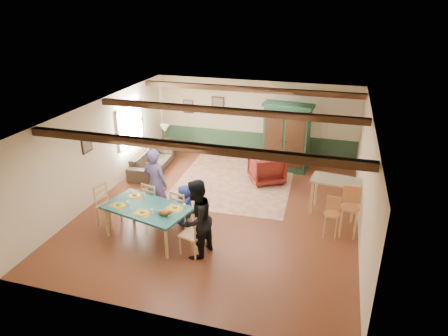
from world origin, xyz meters
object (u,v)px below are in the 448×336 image
(armchair, at_px, (267,168))
(bar_stool_right, at_px, (349,213))
(dining_chair_far_left, at_px, (154,200))
(dining_chair_far_right, at_px, (183,209))
(dining_table, at_px, (148,222))
(person_woman, at_px, (196,219))
(cat, at_px, (164,212))
(sofa, at_px, (152,161))
(table_lamp, at_px, (165,133))
(end_table, at_px, (166,149))
(counter_table, at_px, (334,197))
(bar_stool_left, at_px, (331,218))
(dining_chair_end_right, at_px, (192,233))
(armoire, at_px, (286,137))
(person_man, at_px, (156,184))
(person_child, at_px, (185,206))
(dining_chair_end_left, at_px, (108,205))

(armchair, bearing_deg, bar_stool_right, 106.04)
(dining_chair_far_left, distance_m, dining_chair_far_right, 0.87)
(dining_table, relative_size, bar_stool_right, 1.61)
(person_woman, distance_m, cat, 0.77)
(dining_chair_far_left, bearing_deg, armchair, -114.15)
(dining_chair_far_left, height_order, dining_chair_far_right, same)
(sofa, relative_size, table_lamp, 3.82)
(end_table, height_order, table_lamp, table_lamp)
(dining_table, distance_m, armchair, 4.36)
(end_table, relative_size, bar_stool_right, 0.51)
(dining_table, relative_size, sofa, 0.89)
(dining_table, height_order, counter_table, counter_table)
(dining_chair_far_left, distance_m, bar_stool_left, 4.35)
(person_woman, relative_size, end_table, 2.87)
(table_lamp, relative_size, bar_stool_left, 0.58)
(dining_chair_end_right, bearing_deg, counter_table, 146.27)
(dining_chair_far_left, relative_size, end_table, 1.65)
(dining_chair_far_right, height_order, sofa, dining_chair_far_right)
(counter_table, bearing_deg, armchair, 143.93)
(armoire, xyz_separation_m, end_table, (-4.16, -0.14, -0.79))
(dining_table, xyz_separation_m, bar_stool_right, (4.49, 1.41, 0.20))
(person_man, relative_size, bar_stool_right, 1.54)
(dining_table, distance_m, person_child, 0.98)
(dining_table, xyz_separation_m, person_child, (0.63, 0.74, 0.14))
(armchair, xyz_separation_m, bar_stool_left, (2.01, -2.61, 0.05))
(person_woman, xyz_separation_m, bar_stool_right, (3.17, 1.73, -0.29))
(dining_table, height_order, bar_stool_left, bar_stool_left)
(dining_chair_end_left, height_order, end_table, dining_chair_end_left)
(dining_chair_end_left, height_order, person_woman, person_woman)
(table_lamp, bearing_deg, bar_stool_right, -28.94)
(person_child, distance_m, armoire, 4.64)
(armchair, bearing_deg, dining_chair_end_left, 18.26)
(person_man, xyz_separation_m, bar_stool_right, (4.71, 0.46, -0.33))
(bar_stool_right, bearing_deg, dining_chair_far_right, -167.78)
(dining_chair_end_right, relative_size, end_table, 1.65)
(dining_chair_far_right, height_order, person_man, person_man)
(end_table, xyz_separation_m, bar_stool_left, (5.77, -3.60, 0.18))
(person_man, height_order, sofa, person_man)
(dining_chair_end_left, bearing_deg, sofa, 21.45)
(dining_chair_end_left, distance_m, cat, 1.89)
(dining_chair_far_right, distance_m, table_lamp, 4.76)
(dining_chair_end_left, relative_size, bar_stool_left, 1.04)
(dining_table, relative_size, bar_stool_left, 1.97)
(armchair, distance_m, bar_stool_right, 3.42)
(dining_chair_far_left, bearing_deg, dining_table, 119.05)
(dining_table, relative_size, person_woman, 1.09)
(table_lamp, distance_m, counter_table, 6.31)
(person_man, relative_size, table_lamp, 3.28)
(bar_stool_left, bearing_deg, sofa, 159.31)
(dining_table, xyz_separation_m, dining_chair_end_left, (-1.21, 0.30, 0.11))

